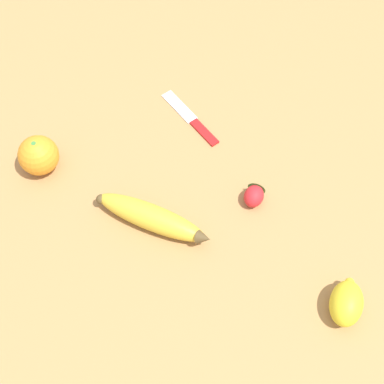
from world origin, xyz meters
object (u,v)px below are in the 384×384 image
strawberry (254,195)px  paring_knife (192,119)px  banana (153,220)px  orange (39,155)px  lemon (346,303)px

strawberry → paring_knife: size_ratio=0.35×
banana → strawberry: (0.17, -0.02, -0.00)m
orange → paring_knife: bearing=-0.3°
lemon → paring_knife: (-0.07, 0.42, -0.02)m
banana → orange: (-0.14, 0.18, 0.01)m
lemon → paring_knife: size_ratio=0.56×
orange → strawberry: orange is taller
orange → paring_knife: 0.28m
orange → lemon: 0.55m
banana → strawberry: size_ratio=3.09×
orange → strawberry: size_ratio=1.28×
banana → lemon: 0.32m
paring_knife → lemon: bearing=-95.0°
banana → paring_knife: 0.23m
banana → paring_knife: bearing=98.0°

